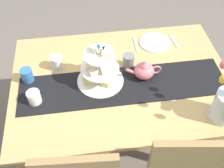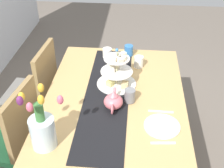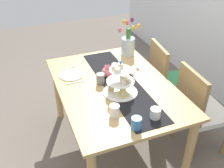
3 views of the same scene
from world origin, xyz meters
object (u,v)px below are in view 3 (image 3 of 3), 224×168
at_px(dinner_plate_left, 71,75).
at_px(teapot, 108,71).
at_px(chair_right, 199,108).
at_px(mug_grey, 101,79).
at_px(tulip_vase, 128,44).
at_px(mug_white_text, 115,111).
at_px(fork_left, 68,68).
at_px(tiered_cake_stand, 120,83).
at_px(knife_left, 75,83).
at_px(mug_orange, 136,123).
at_px(dining_table, 114,94).
at_px(cream_jug, 155,113).
at_px(chair_left, 166,78).

bearing_deg(dinner_plate_left, teapot, 64.02).
distance_m(chair_right, mug_grey, 0.97).
bearing_deg(dinner_plate_left, tulip_vase, 107.35).
bearing_deg(mug_white_text, fork_left, -169.47).
xyz_separation_m(tiered_cake_stand, fork_left, (-0.59, -0.32, -0.10)).
bearing_deg(tulip_vase, teapot, -44.82).
relative_size(tiered_cake_stand, knife_left, 1.79).
bearing_deg(tiered_cake_stand, mug_orange, -8.62).
height_order(dinner_plate_left, mug_orange, mug_orange).
distance_m(dining_table, cream_jug, 0.58).
distance_m(cream_jug, knife_left, 0.83).
relative_size(teapot, fork_left, 1.59).
bearing_deg(knife_left, tulip_vase, 117.53).
distance_m(cream_jug, mug_orange, 0.19).
height_order(mug_white_text, mug_orange, same).
height_order(dining_table, mug_white_text, mug_white_text).
bearing_deg(mug_orange, mug_white_text, -154.30).
relative_size(cream_jug, mug_grey, 0.89).
relative_size(dinner_plate_left, fork_left, 1.53).
bearing_deg(chair_left, knife_left, -85.52).
xyz_separation_m(dinner_plate_left, knife_left, (0.14, 0.00, -0.00)).
height_order(teapot, mug_grey, teapot).
relative_size(chair_left, mug_grey, 9.58).
height_order(chair_right, mug_orange, chair_right).
height_order(tulip_vase, mug_white_text, tulip_vase).
xyz_separation_m(knife_left, mug_orange, (0.76, 0.25, 0.04)).
xyz_separation_m(chair_right, fork_left, (-0.78, -1.05, 0.24)).
height_order(fork_left, mug_orange, mug_orange).
bearing_deg(tiered_cake_stand, mug_white_text, -30.70).
bearing_deg(tulip_vase, dining_table, -35.68).
distance_m(chair_right, mug_white_text, 0.94).
distance_m(tulip_vase, dinner_plate_left, 0.74).
distance_m(dining_table, mug_orange, 0.63).
bearing_deg(chair_left, tiered_cake_stand, -62.34).
height_order(chair_left, chair_right, same).
height_order(dining_table, mug_orange, mug_orange).
relative_size(fork_left, mug_grey, 1.58).
bearing_deg(dining_table, cream_jug, 11.59).
height_order(chair_right, mug_grey, chair_right).
xyz_separation_m(tiered_cake_stand, mug_white_text, (0.27, -0.16, -0.06)).
relative_size(cream_jug, dinner_plate_left, 0.37).
xyz_separation_m(tulip_vase, cream_jug, (1.07, -0.26, -0.09)).
bearing_deg(teapot, cream_jug, 9.24).
bearing_deg(mug_grey, mug_orange, 3.16).
relative_size(tiered_cake_stand, fork_left, 2.03).
relative_size(dining_table, chair_right, 1.57).
relative_size(chair_left, dinner_plate_left, 3.96).
height_order(cream_jug, knife_left, cream_jug).
bearing_deg(chair_right, teapot, -123.53).
xyz_separation_m(dinner_plate_left, fork_left, (-0.14, 0.00, -0.00)).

